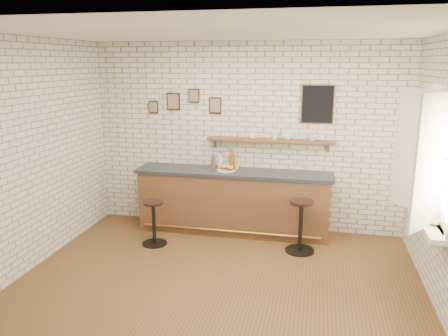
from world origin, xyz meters
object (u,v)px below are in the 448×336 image
(bitters_bottle_white, at_px, (220,161))
(bar_stool_left, at_px, (154,221))
(bar_counter, at_px, (233,201))
(shelf_cup_b, at_px, (275,136))
(shelf_cup_a, at_px, (252,136))
(bitters_bottle_amber, at_px, (232,161))
(sandwich_plate, at_px, (226,170))
(bitters_bottle_brown, at_px, (213,162))
(shelf_cup_c, at_px, (287,136))
(book_upper, at_px, (427,219))
(ciabatta_sandwich, at_px, (227,168))
(bar_stool_right, at_px, (301,224))
(shelf_cup_d, at_px, (312,138))
(book_lower, at_px, (426,219))
(condiment_bottle_yellow, at_px, (237,163))

(bitters_bottle_white, xyz_separation_m, bar_stool_left, (-0.81, -0.92, -0.75))
(bar_counter, distance_m, shelf_cup_b, 1.23)
(bar_counter, height_order, shelf_cup_b, shelf_cup_b)
(shelf_cup_a, bearing_deg, bitters_bottle_amber, 175.46)
(sandwich_plate, distance_m, bitters_bottle_brown, 0.33)
(shelf_cup_c, relative_size, book_upper, 0.62)
(ciabatta_sandwich, height_order, bitters_bottle_brown, bitters_bottle_brown)
(shelf_cup_a, height_order, shelf_cup_b, shelf_cup_b)
(bitters_bottle_white, xyz_separation_m, bar_stool_right, (1.35, -0.72, -0.70))
(bar_counter, relative_size, shelf_cup_d, 34.72)
(bitters_bottle_brown, distance_m, shelf_cup_c, 1.26)
(shelf_cup_b, height_order, shelf_cup_d, shelf_cup_b)
(shelf_cup_c, bearing_deg, shelf_cup_d, -57.42)
(book_lower, bearing_deg, bitters_bottle_brown, 163.86)
(bitters_bottle_white, distance_m, bar_stool_right, 1.68)
(bitters_bottle_amber, height_order, book_lower, bitters_bottle_amber)
(ciabatta_sandwich, height_order, condiment_bottle_yellow, condiment_bottle_yellow)
(bitters_bottle_brown, distance_m, shelf_cup_d, 1.62)
(book_upper, bearing_deg, bitters_bottle_white, -170.30)
(sandwich_plate, xyz_separation_m, condiment_bottle_yellow, (0.13, 0.19, 0.08))
(shelf_cup_d, bearing_deg, bitters_bottle_white, 169.55)
(sandwich_plate, bearing_deg, shelf_cup_c, 14.07)
(ciabatta_sandwich, distance_m, bitters_bottle_white, 0.25)
(bar_stool_right, bearing_deg, bitters_bottle_white, 151.99)
(sandwich_plate, bearing_deg, shelf_cup_a, 31.78)
(bitters_bottle_white, bearing_deg, bar_stool_left, -131.16)
(bar_stool_right, relative_size, book_lower, 3.19)
(ciabatta_sandwich, xyz_separation_m, bitters_bottle_white, (-0.15, 0.19, 0.05))
(bitters_bottle_amber, xyz_separation_m, condiment_bottle_yellow, (0.08, 0.00, -0.04))
(shelf_cup_a, bearing_deg, shelf_cup_d, -11.87)
(bar_stool_left, distance_m, shelf_cup_b, 2.27)
(shelf_cup_d, bearing_deg, bar_stool_right, -109.33)
(bar_stool_left, relative_size, book_upper, 3.06)
(bitters_bottle_white, relative_size, shelf_cup_b, 2.51)
(sandwich_plate, distance_m, bitters_bottle_amber, 0.23)
(bar_counter, height_order, shelf_cup_d, shelf_cup_d)
(condiment_bottle_yellow, bearing_deg, bitters_bottle_white, -180.00)
(bar_stool_left, xyz_separation_m, bar_stool_right, (2.16, 0.21, 0.05))
(ciabatta_sandwich, xyz_separation_m, book_lower, (2.62, -1.46, -0.12))
(bitters_bottle_brown, bearing_deg, ciabatta_sandwich, -35.43)
(condiment_bottle_yellow, relative_size, bar_stool_left, 0.31)
(shelf_cup_d, relative_size, book_lower, 0.37)
(shelf_cup_c, bearing_deg, bar_stool_right, -126.78)
(bitters_bottle_white, xyz_separation_m, book_upper, (2.77, -1.68, -0.15))
(shelf_cup_a, bearing_deg, bar_stool_right, -54.12)
(bitters_bottle_amber, distance_m, shelf_cup_a, 0.52)
(sandwich_plate, distance_m, shelf_cup_a, 0.69)
(book_lower, bearing_deg, shelf_cup_b, 152.02)
(bitters_bottle_brown, relative_size, book_upper, 1.04)
(bar_stool_right, height_order, book_upper, book_upper)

